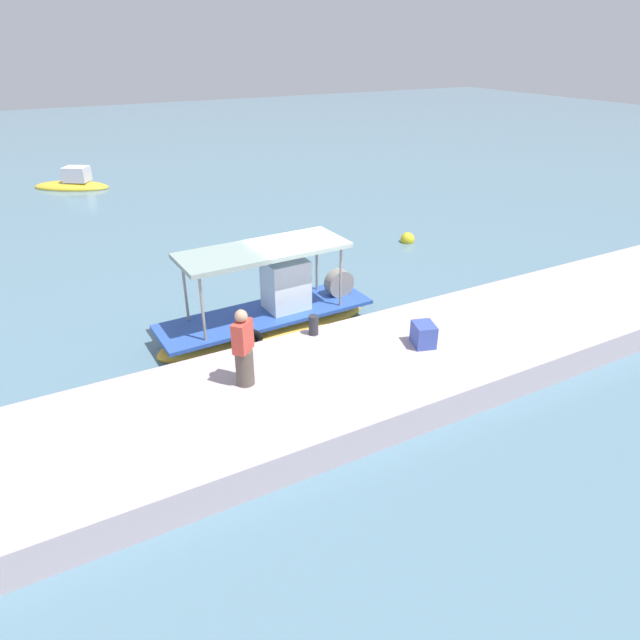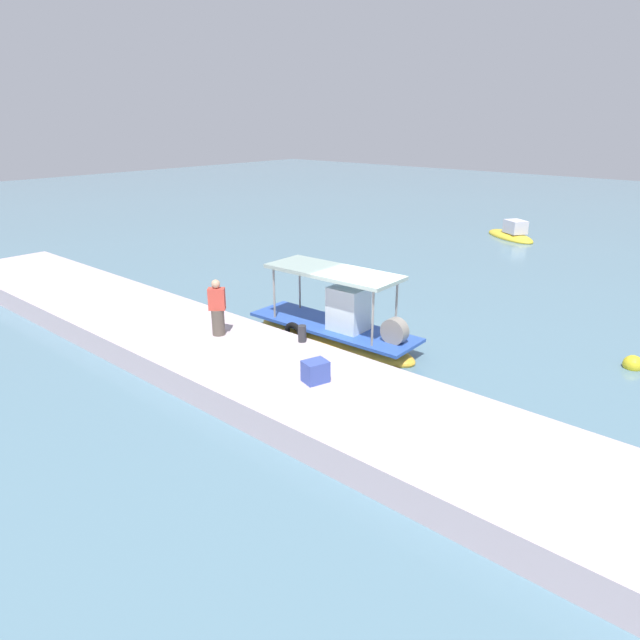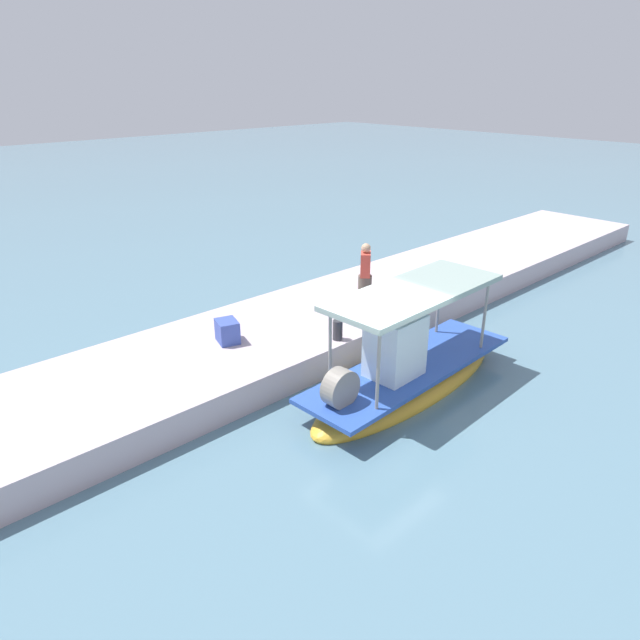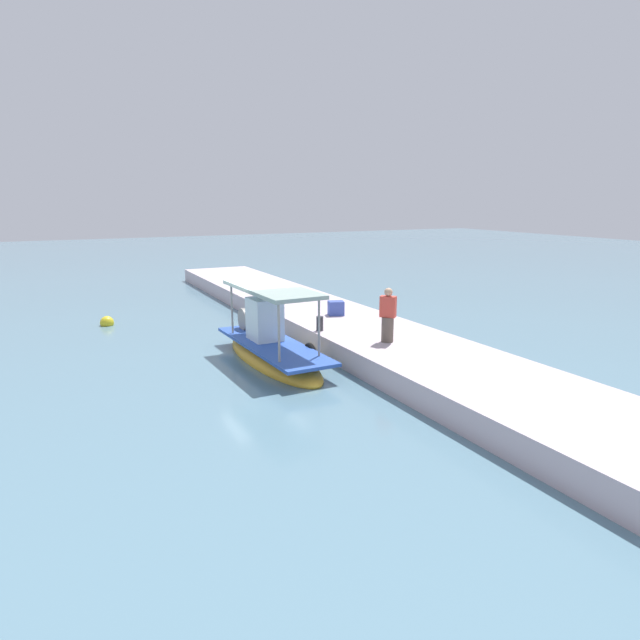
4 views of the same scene
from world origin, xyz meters
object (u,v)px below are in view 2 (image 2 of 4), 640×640
Objects in this scene: main_fishing_boat at (335,330)px; mooring_bollard at (302,334)px; cargo_crate at (315,371)px; marker_buoy at (633,364)px; fisherman_near_bollard at (217,310)px; moored_boat_near at (511,235)px.

mooring_bollard is (0.32, -1.90, 0.53)m from main_fishing_boat.
main_fishing_boat is at bearing 122.99° from cargo_crate.
marker_buoy is at bearing 39.43° from mooring_bollard.
mooring_bollard is 2.64m from cargo_crate.
main_fishing_boat is 3.85m from fisherman_near_bollard.
marker_buoy is at bearing 28.52° from main_fishing_boat.
mooring_bollard reaches higher than marker_buoy.
cargo_crate is 9.57m from marker_buoy.
moored_boat_near is at bearing 97.46° from main_fishing_boat.
cargo_crate is at bearing -124.73° from marker_buoy.
main_fishing_boat reaches higher than marker_buoy.
main_fishing_boat is at bearing 58.06° from fisherman_near_bollard.
mooring_bollard is 0.12× the size of moored_boat_near.
marker_buoy is (5.43, 7.83, -0.88)m from cargo_crate.
fisherman_near_bollard is at bearing -88.39° from moored_boat_near.
fisherman_near_bollard reaches higher than mooring_bollard.
mooring_bollard is at bearing -140.57° from marker_buoy.
mooring_bollard is 0.90× the size of marker_buoy.
fisherman_near_bollard is 23.04m from moored_boat_near.
moored_boat_near is at bearing 123.55° from marker_buoy.
cargo_crate is (2.34, -3.61, 0.56)m from main_fishing_boat.
main_fishing_boat is 12.40× the size of mooring_bollard.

